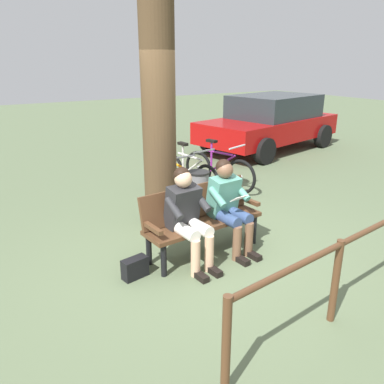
% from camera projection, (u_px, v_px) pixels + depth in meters
% --- Properties ---
extents(ground_plane, '(40.00, 40.00, 0.00)m').
position_uv_depth(ground_plane, '(214.00, 252.00, 5.05)').
color(ground_plane, '#566647').
extents(bench, '(1.63, 0.60, 0.87)m').
position_uv_depth(bench, '(201.00, 215.00, 4.92)').
color(bench, '#51331E').
rests_on(bench, ground).
extents(person_reading, '(0.51, 0.79, 1.20)m').
position_uv_depth(person_reading, '(228.00, 202.00, 4.92)').
color(person_reading, '#4C8C7A').
rests_on(person_reading, ground).
extents(person_companion, '(0.51, 0.79, 1.20)m').
position_uv_depth(person_companion, '(187.00, 213.00, 4.57)').
color(person_companion, '#262628').
rests_on(person_companion, ground).
extents(handbag, '(0.32, 0.19, 0.24)m').
position_uv_depth(handbag, '(135.00, 268.00, 4.43)').
color(handbag, black).
rests_on(handbag, ground).
extents(tree_trunk, '(0.47, 0.47, 3.21)m').
position_uv_depth(tree_trunk, '(159.00, 119.00, 5.36)').
color(tree_trunk, '#4C3823').
rests_on(tree_trunk, ground).
extents(litter_bin, '(0.34, 0.34, 0.74)m').
position_uv_depth(litter_bin, '(198.00, 194.00, 6.10)').
color(litter_bin, slate).
rests_on(litter_bin, ground).
extents(bicycle_red, '(0.63, 1.62, 0.94)m').
position_uv_depth(bicycle_red, '(219.00, 170.00, 7.42)').
color(bicycle_red, black).
rests_on(bicycle_red, ground).
extents(bicycle_blue, '(0.48, 1.67, 0.94)m').
position_uv_depth(bicycle_blue, '(189.00, 175.00, 7.15)').
color(bicycle_blue, black).
rests_on(bicycle_blue, ground).
extents(bicycle_green, '(0.48, 1.68, 0.94)m').
position_uv_depth(bicycle_green, '(171.00, 181.00, 6.77)').
color(bicycle_green, black).
rests_on(bicycle_green, ground).
extents(railing_fence, '(2.83, 0.39, 0.85)m').
position_uv_depth(railing_fence, '(338.00, 266.00, 3.55)').
color(railing_fence, '#51331E').
rests_on(railing_fence, ground).
extents(parked_car, '(4.48, 2.66, 1.47)m').
position_uv_depth(parked_car, '(270.00, 121.00, 10.57)').
color(parked_car, '#A50C0C').
rests_on(parked_car, ground).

